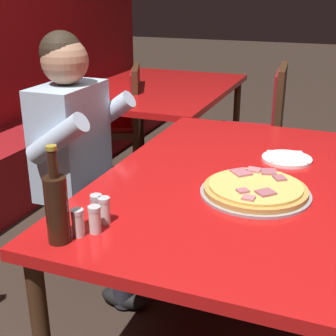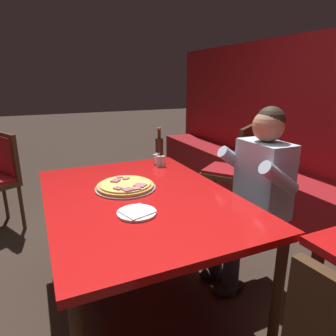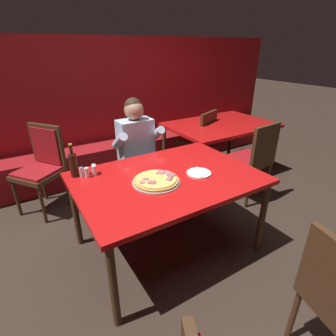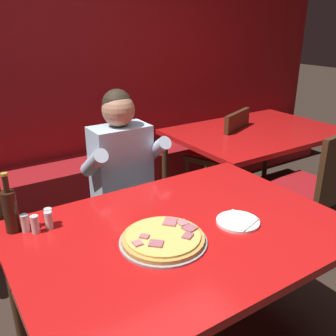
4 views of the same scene
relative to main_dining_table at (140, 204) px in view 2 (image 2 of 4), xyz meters
The scene contains 12 objects.
ground_plane 0.69m from the main_dining_table, ahead, with size 24.00×24.00×0.00m, color #33261E.
booth_bench 1.92m from the main_dining_table, 90.00° to the left, with size 6.46×0.48×0.46m, color maroon.
main_dining_table is the anchor object (origin of this frame).
pizza 0.17m from the main_dining_table, 160.05° to the right, with size 0.39×0.39×0.05m.
plate_white_paper 0.29m from the main_dining_table, 21.95° to the right, with size 0.21×0.21×0.02m.
beer_bottle 0.80m from the main_dining_table, 148.25° to the left, with size 0.07×0.07×0.29m.
shaker_red_pepper_flakes 0.73m from the main_dining_table, 148.60° to the left, with size 0.04×0.04×0.09m.
shaker_black_pepper 0.64m from the main_dining_table, 143.52° to the left, with size 0.04×0.04×0.09m.
shaker_oregano 0.68m from the main_dining_table, 149.61° to the left, with size 0.04×0.04×0.09m.
shaker_parmesan 0.63m from the main_dining_table, 146.35° to the left, with size 0.04×0.04×0.09m.
diner_seated_blue_shirt 0.79m from the main_dining_table, 81.61° to the left, with size 0.53×0.53×1.27m.
dining_chair_near_left 1.57m from the main_dining_table, 122.10° to the left, with size 0.61×0.61×0.99m.
Camera 2 is at (1.64, -0.55, 1.45)m, focal length 32.00 mm.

